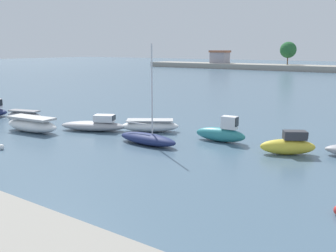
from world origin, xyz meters
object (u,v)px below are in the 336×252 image
at_px(moored_boat_5, 147,138).
at_px(mooring_buoy_4, 1,147).
at_px(moored_boat_4, 150,126).
at_px(mooring_buoy_0, 28,112).
at_px(moored_boat_2, 32,125).
at_px(moored_boat_3, 95,125).
at_px(moored_boat_6, 222,133).
at_px(moored_boat_1, 24,115).
at_px(moored_boat_7, 289,145).

relative_size(moored_boat_5, mooring_buoy_4, 19.04).
distance_m(moored_boat_4, mooring_buoy_0, 16.40).
bearing_deg(moored_boat_5, moored_boat_2, -167.12).
relative_size(moored_boat_3, moored_boat_5, 0.81).
xyz_separation_m(moored_boat_2, moored_boat_3, (3.93, 3.29, -0.12)).
height_order(moored_boat_3, moored_boat_4, moored_boat_3).
relative_size(moored_boat_4, mooring_buoy_4, 12.89).
relative_size(moored_boat_2, moored_boat_3, 0.95).
height_order(moored_boat_2, mooring_buoy_4, moored_boat_2).
bearing_deg(mooring_buoy_0, moored_boat_3, -10.04).
xyz_separation_m(moored_boat_2, moored_boat_6, (14.40, 6.03, 0.05)).
distance_m(moored_boat_4, moored_boat_5, 4.33).
bearing_deg(mooring_buoy_0, moored_boat_1, -39.20).
bearing_deg(moored_boat_1, moored_boat_2, -44.59).
height_order(moored_boat_5, mooring_buoy_0, moored_boat_5).
bearing_deg(moored_boat_1, moored_boat_6, -6.88).
xyz_separation_m(moored_boat_1, moored_boat_4, (13.47, 2.60, 0.07)).
bearing_deg(moored_boat_2, moored_boat_4, 29.45).
relative_size(moored_boat_1, moored_boat_3, 0.70).
relative_size(moored_boat_2, moored_boat_7, 1.52).
distance_m(moored_boat_1, moored_boat_4, 13.72).
xyz_separation_m(moored_boat_1, mooring_buoy_0, (-2.92, 2.38, -0.27)).
bearing_deg(moored_boat_2, mooring_buoy_4, -62.54).
height_order(moored_boat_3, moored_boat_7, moored_boat_7).
bearing_deg(moored_boat_5, moored_boat_1, 177.86).
bearing_deg(mooring_buoy_4, moored_boat_4, 64.90).
bearing_deg(moored_boat_7, mooring_buoy_0, 148.64).
bearing_deg(moored_boat_3, mooring_buoy_4, -121.75).
relative_size(moored_boat_4, moored_boat_5, 0.68).
bearing_deg(mooring_buoy_0, moored_boat_6, 1.39).
bearing_deg(moored_boat_3, moored_boat_2, -165.87).
xyz_separation_m(moored_boat_3, moored_boat_4, (4.03, 2.40, 0.01)).
distance_m(moored_boat_3, mooring_buoy_0, 12.55).
distance_m(moored_boat_4, mooring_buoy_4, 11.45).
relative_size(moored_boat_1, mooring_buoy_0, 13.40).
height_order(moored_boat_1, moored_boat_6, moored_boat_6).
bearing_deg(moored_boat_5, moored_boat_7, 20.84).
bearing_deg(moored_boat_7, moored_boat_3, 156.49).
bearing_deg(moored_boat_1, moored_boat_4, -4.35).
height_order(moored_boat_7, mooring_buoy_4, moored_boat_7).
distance_m(moored_boat_2, moored_boat_7, 20.32).
relative_size(moored_boat_1, moored_boat_4, 0.83).
xyz_separation_m(moored_boat_5, moored_boat_7, (9.13, 3.26, 0.17)).
relative_size(moored_boat_4, moored_boat_7, 1.34).
xyz_separation_m(moored_boat_3, moored_boat_7, (15.66, 2.12, 0.14)).
relative_size(moored_boat_6, moored_boat_7, 1.10).
bearing_deg(moored_boat_2, mooring_buoy_0, 140.85).
xyz_separation_m(moored_boat_3, mooring_buoy_0, (-12.36, 2.19, -0.33)).
xyz_separation_m(moored_boat_1, moored_boat_6, (19.91, 2.94, 0.24)).
bearing_deg(mooring_buoy_4, mooring_buoy_0, 138.66).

